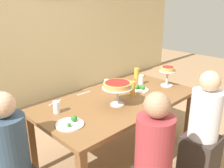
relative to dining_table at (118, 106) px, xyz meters
The scene contains 18 objects.
ground_plane 0.66m from the dining_table, ahead, with size 12.00×12.00×0.00m, color #9E7A56.
rear_partition 2.32m from the dining_table, 90.00° to the left, with size 8.00×0.12×2.80m, color beige.
dining_table is the anchor object (origin of this frame).
diner_near_right 0.92m from the dining_table, 64.21° to the right, with size 0.34×0.34×1.15m.
diner_head_west 1.23m from the dining_table, behind, with size 0.34×0.34×1.15m.
diner_near_left 0.90m from the dining_table, 117.71° to the right, with size 0.34×0.34×1.15m.
deep_dish_pizza_stand 0.32m from the dining_table, 140.35° to the right, with size 0.31×0.31×0.25m.
personal_pizza_stand 0.80m from the dining_table, ahead, with size 0.21×0.21×0.25m.
salad_plate_near_diner 0.39m from the dining_table, ahead, with size 0.20×0.20×0.06m.
salad_plate_far_diner 0.73m from the dining_table, behind, with size 0.25×0.25×0.07m.
salad_plate_spare 0.52m from the dining_table, 44.86° to the left, with size 0.23×0.23×0.07m.
beer_glass_amber_tall 0.82m from the dining_table, 25.70° to the left, with size 0.07×0.07×0.14m, color gold.
beer_glass_amber_short 0.25m from the dining_table, 13.57° to the right, with size 0.06×0.06×0.17m, color gold.
water_glass_clear_near 0.61m from the dining_table, 14.16° to the left, with size 0.07×0.07×0.12m, color white.
water_glass_clear_far 0.43m from the dining_table, 64.89° to the left, with size 0.06×0.06×0.10m, color white.
water_glass_clear_spare 0.71m from the dining_table, 164.82° to the left, with size 0.07×0.07×0.12m, color white.
cutlery_fork_near 0.44m from the dining_table, 112.97° to the left, with size 0.18×0.02×0.01m, color silver.
cutlery_knife_near 0.69m from the dining_table, 143.69° to the left, with size 0.18×0.02×0.01m, color silver.
Camera 1 is at (-1.79, -1.71, 1.78)m, focal length 39.04 mm.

